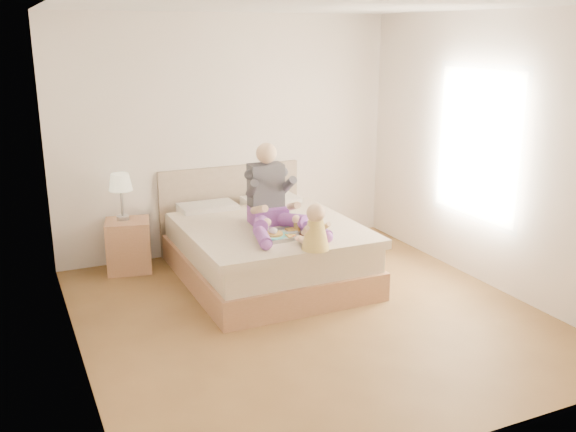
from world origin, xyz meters
name	(u,v)px	position (x,y,z in m)	size (l,w,h in m)	color
room	(318,151)	(0.08, 0.01, 1.51)	(4.02, 4.22, 2.71)	brown
bed	(263,247)	(0.00, 1.08, 0.32)	(1.70, 2.18, 1.00)	#946645
nightstand	(129,246)	(-1.26, 1.83, 0.28)	(0.54, 0.50, 0.56)	#946645
lamp	(120,185)	(-1.29, 1.88, 0.94)	(0.25, 0.25, 0.50)	#AAADB1
adult	(272,202)	(0.00, 0.84, 0.86)	(0.72, 1.03, 0.85)	#763C96
tray	(282,233)	(-0.04, 0.50, 0.64)	(0.48, 0.38, 0.13)	#AAADB1
baby	(315,231)	(0.08, 0.04, 0.78)	(0.28, 0.38, 0.42)	gold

